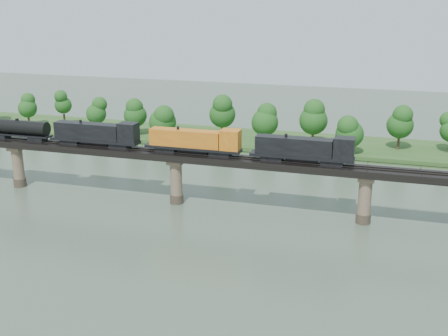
# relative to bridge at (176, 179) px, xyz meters

# --- Properties ---
(ground) EXTENTS (400.00, 400.00, 0.00)m
(ground) POSITION_rel_bridge_xyz_m (0.00, -30.00, -5.46)
(ground) COLOR #3A493B
(ground) RESTS_ON ground
(far_bank) EXTENTS (300.00, 24.00, 1.60)m
(far_bank) POSITION_rel_bridge_xyz_m (0.00, 55.00, -4.66)
(far_bank) COLOR #284A1D
(far_bank) RESTS_ON ground
(bridge) EXTENTS (236.00, 30.00, 11.50)m
(bridge) POSITION_rel_bridge_xyz_m (0.00, 0.00, 0.00)
(bridge) COLOR #473A2D
(bridge) RESTS_ON ground
(bridge_superstructure) EXTENTS (220.00, 4.90, 0.75)m
(bridge_superstructure) POSITION_rel_bridge_xyz_m (0.00, 0.00, 6.33)
(bridge_superstructure) COLOR black
(bridge_superstructure) RESTS_ON bridge
(far_treeline) EXTENTS (289.06, 17.54, 13.60)m
(far_treeline) POSITION_rel_bridge_xyz_m (-8.21, 50.52, 3.37)
(far_treeline) COLOR #382619
(far_treeline) RESTS_ON far_bank
(freight_train) EXTENTS (84.69, 3.30, 5.83)m
(freight_train) POSITION_rel_bridge_xyz_m (-3.51, 0.00, 8.82)
(freight_train) COLOR black
(freight_train) RESTS_ON bridge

